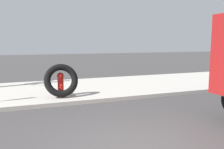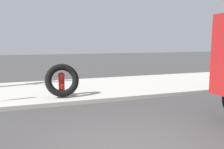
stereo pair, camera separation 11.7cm
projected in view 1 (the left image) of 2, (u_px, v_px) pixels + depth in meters
name	position (u px, v px, depth m)	size (l,w,h in m)	color
sidewalk_curb	(70.00, 90.00, 10.93)	(36.00, 5.00, 0.15)	#BCB7AD
fire_hydrant	(61.00, 84.00, 9.22)	(0.26, 0.60, 0.93)	red
loose_tire	(61.00, 80.00, 9.03)	(1.28, 1.28, 0.25)	black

